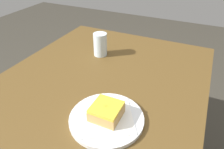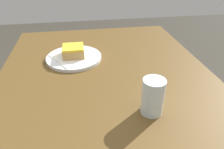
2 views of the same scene
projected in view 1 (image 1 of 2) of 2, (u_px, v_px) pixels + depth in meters
name	position (u px, v px, depth m)	size (l,w,h in m)	color
table	(98.00, 104.00, 0.85)	(1.04, 0.80, 0.70)	brown
plate_glazed_square	(107.00, 118.00, 0.64)	(0.23, 0.23, 0.01)	white
napkin_glazed_square	(107.00, 117.00, 0.63)	(0.16, 0.16, 0.00)	white
donut_glazed_square	(106.00, 111.00, 0.62)	(0.09, 0.09, 0.04)	tan
water_glass	(100.00, 44.00, 0.97)	(0.06, 0.06, 0.11)	silver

